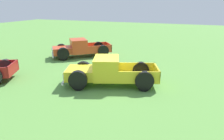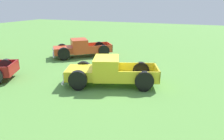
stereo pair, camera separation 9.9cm
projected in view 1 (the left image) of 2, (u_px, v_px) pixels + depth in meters
ground_plane at (108, 82)px, 12.22m from camera, size 80.00×80.00×0.00m
pickup_truck_foreground at (105, 72)px, 11.67m from camera, size 3.63×5.69×1.64m
pickup_truck_behind_right at (78, 48)px, 17.88m from camera, size 4.69×5.15×1.58m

